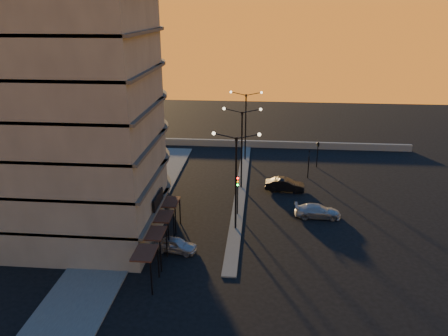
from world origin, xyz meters
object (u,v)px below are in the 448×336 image
streetlamp_mid (242,142)px  traffic_light_main (238,189)px  car_wagon (318,211)px  car_sedan (285,185)px  car_hatchback (176,245)px

streetlamp_mid → traffic_light_main: (0.00, -7.13, -2.70)m
streetlamp_mid → car_wagon: (8.00, -6.75, -4.93)m
streetlamp_mid → traffic_light_main: 7.62m
streetlamp_mid → car_wagon: streetlamp_mid is taller
streetlamp_mid → car_sedan: size_ratio=2.13×
car_hatchback → car_wagon: 14.99m
streetlamp_mid → traffic_light_main: streetlamp_mid is taller
car_sedan → car_hatchback: bearing=149.3°
car_hatchback → car_sedan: 17.24m
car_sedan → car_wagon: bearing=-150.9°
traffic_light_main → car_wagon: 8.31m
traffic_light_main → streetlamp_mid: bearing=90.0°
car_wagon → streetlamp_mid: bearing=49.7°
streetlamp_mid → traffic_light_main: bearing=-90.0°
streetlamp_mid → car_hatchback: bearing=-108.5°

